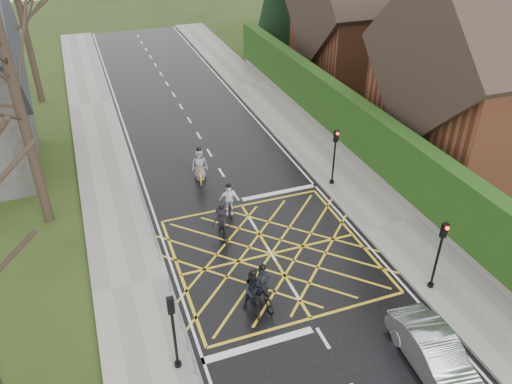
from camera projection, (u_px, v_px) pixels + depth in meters
ground at (271, 254)px, 21.64m from camera, size 120.00×120.00×0.00m
road at (271, 254)px, 21.64m from camera, size 9.00×80.00×0.01m
sidewalk_right at (390, 225)px, 23.34m from camera, size 3.00×80.00×0.15m
sidewalk_left at (131, 285)px, 19.86m from camera, size 3.00×80.00×0.15m
stone_wall at (359, 156)px, 28.47m from camera, size 0.50×38.00×0.70m
hedge at (362, 128)px, 27.54m from camera, size 0.90×38.00×2.80m
house_near at (502, 79)px, 26.58m from camera, size 11.80×9.80×11.30m
house_far at (366, 25)px, 37.90m from camera, size 9.80×8.80×10.30m
tree_near at (5, 56)px, 19.57m from camera, size 9.24×9.24×11.44m
railing_south at (183, 327)px, 17.09m from camera, size 0.05×5.04×1.03m
railing_north at (146, 211)px, 23.05m from camera, size 0.05×6.04×1.03m
traffic_light_ne at (334, 158)px, 25.57m from camera, size 0.24×0.31×3.21m
traffic_light_se at (438, 257)px, 18.90m from camera, size 0.24×0.31×3.21m
traffic_light_sw at (174, 334)px, 15.70m from camera, size 0.24×0.31×3.21m
cyclist_rear at (263, 290)px, 18.89m from camera, size 0.77×1.90×1.81m
cyclist_back at (254, 294)px, 18.55m from camera, size 0.91×1.91×1.86m
cyclist_mid at (222, 225)px, 22.44m from camera, size 1.00×1.70×1.63m
cyclist_front at (229, 203)px, 23.88m from camera, size 0.98×1.75×1.69m
cyclist_lead at (200, 168)px, 26.69m from camera, size 1.07×2.04×1.89m
car at (435, 354)px, 16.25m from camera, size 1.65×4.11×1.33m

